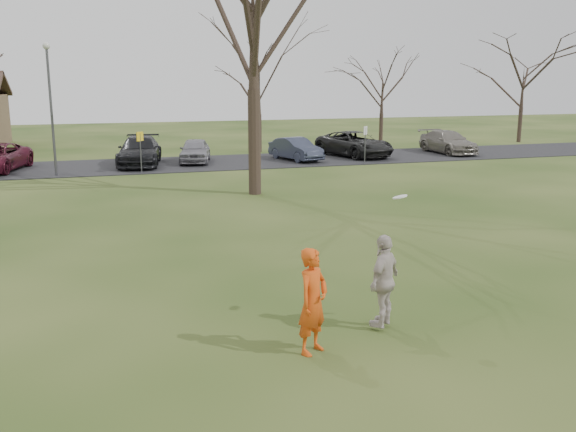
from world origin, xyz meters
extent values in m
plane|color=#1E380F|center=(0.00, 0.00, 0.00)|extent=(120.00, 120.00, 0.00)
cube|color=black|center=(0.00, 25.00, 0.02)|extent=(62.00, 6.50, 0.04)
imported|color=#D54911|center=(-0.83, -0.10, 0.93)|extent=(0.81, 0.76, 1.86)
imported|color=black|center=(-1.83, 25.08, 0.80)|extent=(2.95, 5.50, 1.52)
imported|color=gray|center=(1.19, 25.31, 0.70)|extent=(2.42, 4.15, 1.33)
imported|color=#303649|center=(6.85, 24.57, 0.68)|extent=(2.39, 4.10, 1.28)
imported|color=black|center=(10.78, 25.27, 0.78)|extent=(3.82, 5.80, 1.48)
imported|color=gray|center=(17.05, 25.09, 0.73)|extent=(2.05, 4.79, 1.38)
imported|color=#BFB3AC|center=(0.79, 0.50, 0.95)|extent=(1.07, 0.99, 1.76)
cylinder|color=white|center=(1.09, 0.57, 2.51)|extent=(0.28, 0.27, 0.12)
cylinder|color=#47474C|center=(-6.00, 22.50, 3.00)|extent=(0.12, 0.12, 6.00)
sphere|color=beige|center=(-6.00, 22.50, 6.10)|extent=(0.34, 0.34, 0.34)
cylinder|color=#47474C|center=(-2.00, 22.00, 1.00)|extent=(0.06, 0.06, 2.00)
cube|color=yellow|center=(-2.00, 22.00, 1.85)|extent=(0.35, 0.35, 0.45)
cylinder|color=#47474C|center=(10.00, 22.00, 1.00)|extent=(0.06, 0.06, 2.00)
cube|color=silver|center=(10.00, 22.00, 1.85)|extent=(0.35, 0.35, 0.45)
camera|label=1|loc=(-4.25, -9.69, 4.64)|focal=39.35mm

